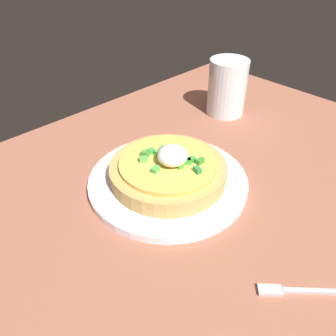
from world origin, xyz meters
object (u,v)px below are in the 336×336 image
object	(u,v)px
cup_near	(227,89)
pizza	(168,169)
plate	(168,181)
fork	(301,291)

from	to	relation	value
cup_near	pizza	bearing A→B (deg)	19.26
pizza	cup_near	bearing A→B (deg)	-160.74
pizza	cup_near	world-z (taller)	cup_near
plate	fork	size ratio (longest dim) A/B	2.68
pizza	cup_near	size ratio (longest dim) A/B	1.57
plate	fork	world-z (taller)	plate
pizza	cup_near	xyz separation A→B (cm)	(-26.67, -9.32, 2.54)
plate	pizza	size ratio (longest dim) A/B	1.39
pizza	fork	xyz separation A→B (cm)	(2.82, 25.03, -2.78)
pizza	cup_near	distance (cm)	28.36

